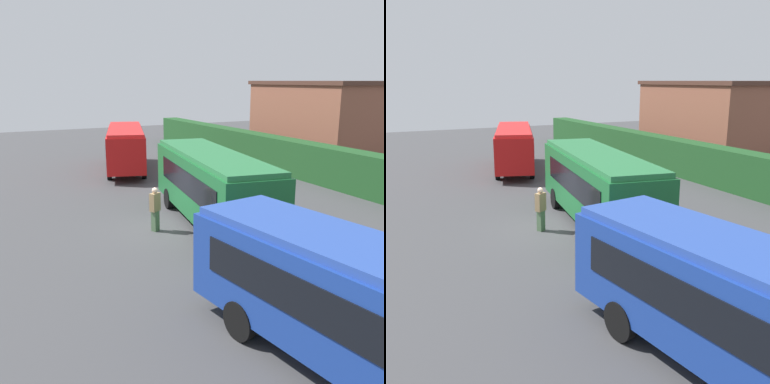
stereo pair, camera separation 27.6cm
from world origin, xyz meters
TOP-DOWN VIEW (x-y plane):
  - ground_plane at (0.00, 0.00)m, footprint 84.47×84.47m
  - bus_red at (-12.99, 2.43)m, footprint 9.47×5.12m
  - bus_green at (0.24, 1.92)m, footprint 10.08×4.09m
  - bus_blue at (11.26, -0.29)m, footprint 10.14×3.70m
  - person_left at (-0.04, -0.61)m, footprint 0.43×0.51m
  - hedge_row at (0.00, 12.07)m, footprint 54.23×1.52m
  - depot_building at (-11.00, 18.59)m, footprint 11.05×7.42m

SIDE VIEW (x-z plane):
  - ground_plane at x=0.00m, z-range 0.00..0.00m
  - person_left at x=-0.04m, z-range 0.06..1.95m
  - hedge_row at x=0.00m, z-range 0.00..2.33m
  - bus_blue at x=11.26m, z-range 0.24..3.23m
  - bus_red at x=-12.99m, z-range 0.24..3.28m
  - bus_green at x=0.24m, z-range 0.24..3.46m
  - depot_building at x=-11.00m, z-range 0.01..6.18m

